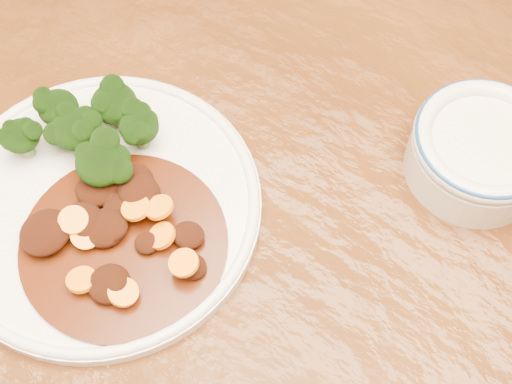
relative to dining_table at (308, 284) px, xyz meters
The scene contains 5 objects.
dining_table is the anchor object (origin of this frame).
dinner_plate 0.22m from the dining_table, 161.84° to the right, with size 0.30×0.30×0.02m.
broccoli_florets 0.26m from the dining_table, behind, with size 0.13×0.11×0.05m.
mince_stew 0.21m from the dining_table, 153.18° to the right, with size 0.19×0.19×0.03m.
dip_bowl 0.21m from the dining_table, 59.24° to the left, with size 0.13×0.13×0.06m.
Camera 1 is at (0.09, -0.26, 1.34)m, focal length 50.00 mm.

